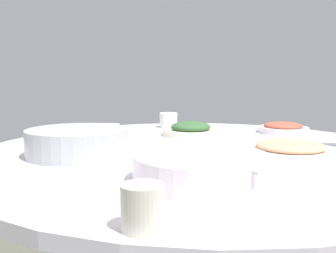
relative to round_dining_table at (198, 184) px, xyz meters
The scene contains 8 objects.
round_dining_table is the anchor object (origin of this frame).
rice_bowl 0.39m from the round_dining_table, 109.35° to the right, with size 0.29×0.29×0.08m.
soup_bowl 0.37m from the round_dining_table, 35.24° to the right, with size 0.33×0.30×0.06m.
dish_stirfry 0.54m from the round_dining_table, 103.85° to the left, with size 0.20×0.20×0.04m.
dish_shrimp 0.29m from the round_dining_table, 42.55° to the left, with size 0.24×0.24×0.04m.
dish_greens 0.33m from the round_dining_table, 149.96° to the left, with size 0.22×0.22×0.05m.
tea_cup_near 0.55m from the round_dining_table, 158.62° to the left, with size 0.08×0.08×0.06m, color white.
tea_cup_far 0.64m from the round_dining_table, 43.55° to the right, with size 0.07×0.07×0.07m, color beige.
Camera 1 is at (0.94, -0.68, 1.00)m, focal length 41.06 mm.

